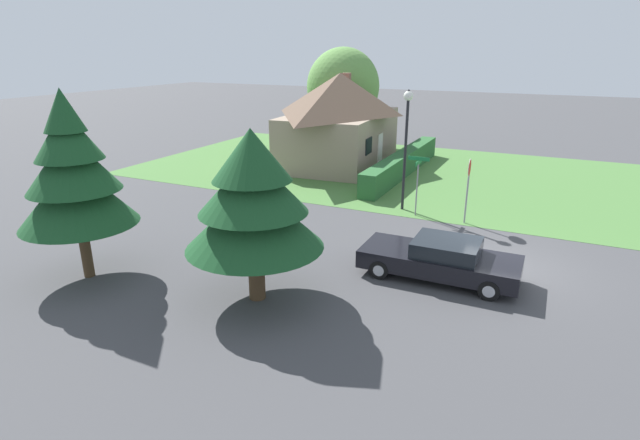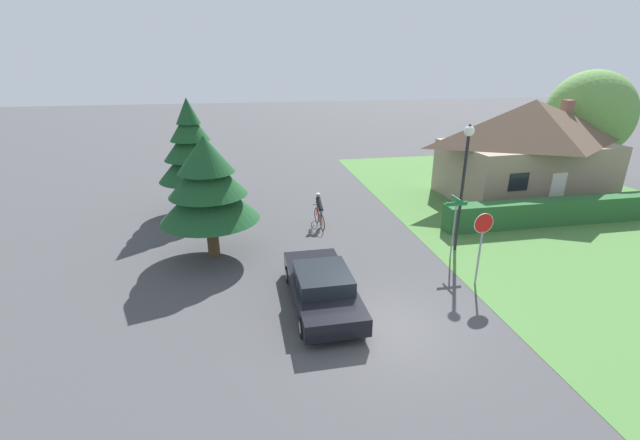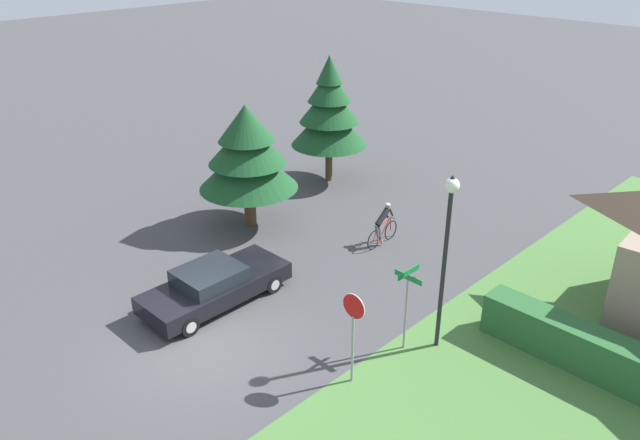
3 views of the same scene
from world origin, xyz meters
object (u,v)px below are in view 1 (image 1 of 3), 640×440
Objects in this scene: conifer_tall_far at (73,174)px; conifer_tall_near at (253,199)px; street_lamp at (407,126)px; deciduous_tree_right at (343,87)px; cyclist at (272,214)px; stop_sign at (469,178)px; street_name_sign at (418,175)px; sedan_left_lane at (441,259)px; cottage_house at (340,118)px.

conifer_tall_near is at bearing -79.28° from conifer_tall_far.
street_lamp is 15.25m from deciduous_tree_right.
stop_sign is at bearing -149.93° from cyclist.
stop_sign is 14.17m from conifer_tall_far.
deciduous_tree_right is (13.33, 9.14, 2.43)m from street_name_sign.
cyclist is 0.35× the size of street_lamp.
sedan_left_lane is 0.70× the size of deciduous_tree_right.
conifer_tall_near is at bearing -167.98° from cottage_house.
stop_sign is 10.12m from conifer_tall_near.
conifer_tall_far is at bearing 147.78° from street_lamp.
conifer_tall_far is (-5.84, 3.19, 2.53)m from cyclist.
street_lamp is 0.76× the size of deciduous_tree_right.
sedan_left_lane is at bearing 0.55° from stop_sign.
street_lamp reaches higher than street_name_sign.
cyclist is at bearing 135.19° from street_name_sign.
deciduous_tree_right reaches higher than conifer_tall_near.
conifer_tall_far is at bearing 57.58° from cyclist.
conifer_tall_near is at bearing 167.40° from street_name_sign.
cyclist is at bearing -10.44° from sedan_left_lane.
deciduous_tree_right reaches higher than street_name_sign.
conifer_tall_near reaches higher than cyclist.
cottage_house is 1.43× the size of deciduous_tree_right.
cottage_house reaches higher than stop_sign.
street_name_sign is (0.10, 2.08, -0.11)m from stop_sign.
cottage_house reaches higher than conifer_tall_near.
cyclist is at bearing -172.31° from cottage_house.
stop_sign is (-8.03, -9.10, -0.92)m from cottage_house.
street_lamp is 12.90m from conifer_tall_far.
cottage_house is 9.69m from street_lamp.
street_name_sign is at bearing -36.50° from conifer_tall_far.
cottage_house reaches higher than sedan_left_lane.
sedan_left_lane is at bearing -149.55° from cottage_house.
sedan_left_lane is 22.48m from deciduous_tree_right.
sedan_left_lane is at bearing -153.77° from street_lamp.
sedan_left_lane is 0.92× the size of street_lamp.
cyclist is (-12.41, -2.58, -2.06)m from cottage_house.
street_lamp is at bearing -146.65° from deciduous_tree_right.
deciduous_tree_right reaches higher than sedan_left_lane.
cottage_house is 1.89× the size of street_lamp.
street_lamp is (-7.34, -6.26, 0.86)m from cottage_house.
conifer_tall_near is (-17.20, -4.95, 0.16)m from cottage_house.
stop_sign reaches higher than street_name_sign.
street_lamp is at bearing -129.83° from cyclist.
conifer_tall_far is (-18.25, 0.61, 0.47)m from cottage_house.
street_lamp is at bearing 52.05° from street_name_sign.
cyclist is 6.39m from street_name_sign.
street_name_sign is at bearing -145.56° from deciduous_tree_right.
conifer_tall_near is (-4.79, -2.37, 2.22)m from cyclist.
sedan_left_lane is (-13.61, -9.35, -2.18)m from cottage_house.
conifer_tall_far is (-4.64, 9.96, 2.65)m from sedan_left_lane.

